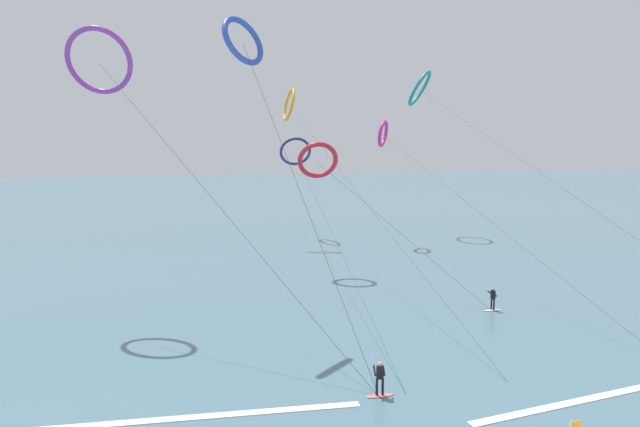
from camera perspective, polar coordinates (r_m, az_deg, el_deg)
name	(u,v)px	position (r m, az deg, el deg)	size (l,w,h in m)	color
sea_water	(227,201)	(119.52, -9.40, 1.22)	(400.00, 200.00, 0.08)	slate
surfer_coral	(380,381)	(27.98, 6.05, -16.46)	(1.40, 0.61, 1.70)	#EA7260
surfer_ivory	(493,300)	(42.73, 17.02, -8.39)	(1.40, 0.62, 1.70)	silver
kite_navy	(295,151)	(65.38, -2.50, 6.27)	(4.44, 42.17, 12.78)	navy
kite_violet	(99,61)	(41.77, -21.39, 14.14)	(16.61, 18.49, 19.68)	purple
kite_magenta	(383,134)	(67.43, 6.41, 7.98)	(3.66, 41.78, 14.78)	#CC288E
kite_crimson	(318,160)	(51.56, -0.21, 5.37)	(11.39, 15.99, 12.22)	red
kite_cobalt	(243,41)	(36.86, -7.75, 16.83)	(6.78, 13.71, 19.90)	#2647B7
kite_teal	(420,89)	(77.75, 10.04, 12.31)	(5.48, 51.97, 21.61)	teal
kite_amber	(289,105)	(74.34, -3.12, 10.88)	(3.08, 51.22, 19.14)	orange
wave_crest_mid	(612,395)	(31.59, 27.39, -15.91)	(16.30, 0.50, 0.12)	white
wave_crest_far	(168,420)	(26.88, -15.10, -19.50)	(17.05, 0.50, 0.12)	white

